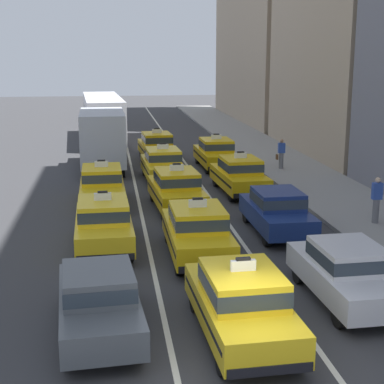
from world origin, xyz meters
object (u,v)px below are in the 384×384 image
object	(u,v)px
taxi_center_second	(197,230)
taxi_center_fifth	(157,146)
taxi_left_third	(102,185)
taxi_center_third	(176,189)
bus_left_fifth	(103,116)
taxi_right_third	(240,174)
taxi_center_nearest	(241,302)
taxi_center_fourth	(163,164)
taxi_right_fourth	(216,153)
sedan_right_second	(277,210)
pedestrian_mid_block	(281,154)
sedan_right_nearest	(346,271)
sedan_left_nearest	(99,299)
box_truck_left_fourth	(103,138)
taxi_left_second	(104,222)
pedestrian_near_crosswalk	(377,200)

from	to	relation	value
taxi_center_second	taxi_center_fifth	distance (m)	17.54
taxi_left_third	taxi_center_third	bearing A→B (deg)	-21.98
bus_left_fifth	taxi_right_third	distance (m)	18.78
taxi_center_nearest	taxi_center_fourth	bearing A→B (deg)	90.67
taxi_center_fifth	taxi_right_fourth	bearing A→B (deg)	-44.26
taxi_center_second	taxi_right_third	distance (m)	9.05
taxi_center_fifth	sedan_right_second	world-z (taller)	taxi_center_fifth
taxi_center_fourth	pedestrian_mid_block	distance (m)	6.82
sedan_right_nearest	taxi_right_third	size ratio (longest dim) A/B	0.94
taxi_center_fifth	sedan_left_nearest	bearing A→B (deg)	-98.00
taxi_center_third	box_truck_left_fourth	bearing A→B (deg)	108.26
taxi_left_second	taxi_center_fifth	world-z (taller)	same
taxi_center_fourth	pedestrian_near_crosswalk	bearing A→B (deg)	-52.07
sedan_right_nearest	taxi_left_third	bearing A→B (deg)	119.51
box_truck_left_fourth	bus_left_fifth	size ratio (longest dim) A/B	0.62
taxi_left_third	taxi_center_fourth	xyz separation A→B (m)	(2.98, 4.39, 0.00)
taxi_center_fourth	pedestrian_near_crosswalk	xyz separation A→B (m)	(7.09, -9.09, 0.15)
taxi_left_second	taxi_center_nearest	size ratio (longest dim) A/B	1.00
taxi_center_third	taxi_right_fourth	bearing A→B (deg)	69.73
taxi_center_third	pedestrian_mid_block	bearing A→B (deg)	48.16
sedan_left_nearest	pedestrian_mid_block	bearing A→B (deg)	62.26
bus_left_fifth	sedan_right_nearest	bearing A→B (deg)	-78.11
taxi_center_fourth	sedan_right_second	size ratio (longest dim) A/B	1.07
taxi_left_third	taxi_right_fourth	distance (m)	9.68
taxi_center_nearest	taxi_right_third	world-z (taller)	same
taxi_center_third	pedestrian_near_crosswalk	bearing A→B (deg)	-26.35
box_truck_left_fourth	taxi_right_third	distance (m)	9.15
taxi_left_second	pedestrian_near_crosswalk	bearing A→B (deg)	6.45
taxi_left_third	box_truck_left_fourth	bearing A→B (deg)	90.00
taxi_left_second	taxi_center_third	bearing A→B (deg)	57.52
taxi_left_second	sedan_right_second	bearing A→B (deg)	7.99
taxi_right_third	taxi_center_nearest	bearing A→B (deg)	-102.25
box_truck_left_fourth	taxi_center_fourth	bearing A→B (deg)	-50.11
taxi_center_fifth	sedan_right_nearest	bearing A→B (deg)	-81.72
sedan_right_nearest	taxi_center_third	bearing A→B (deg)	108.29
taxi_right_fourth	box_truck_left_fourth	bearing A→B (deg)	175.18
pedestrian_mid_block	taxi_center_fourth	bearing A→B (deg)	-165.46
taxi_right_fourth	taxi_left_second	bearing A→B (deg)	-114.81
sedan_right_nearest	sedan_right_second	world-z (taller)	same
taxi_center_fifth	taxi_left_third	bearing A→B (deg)	-106.96
sedan_right_second	taxi_right_third	distance (m)	6.28
taxi_center_fourth	pedestrian_mid_block	xyz separation A→B (m)	(6.61, 1.71, 0.08)
taxi_left_third	bus_left_fifth	xyz separation A→B (m)	(-0.04, 18.98, 0.94)
taxi_right_fourth	pedestrian_near_crosswalk	bearing A→B (deg)	-72.41
taxi_left_second	pedestrian_near_crosswalk	distance (m)	10.04
sedan_left_nearest	taxi_left_second	distance (m)	6.27
bus_left_fifth	pedestrian_mid_block	bearing A→B (deg)	-53.24
taxi_center_fifth	taxi_center_fourth	bearing A→B (deg)	-91.85
sedan_right_second	taxi_right_third	world-z (taller)	taxi_right_third
taxi_left_second	sedan_right_nearest	xyz separation A→B (m)	(6.21, -5.30, -0.03)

